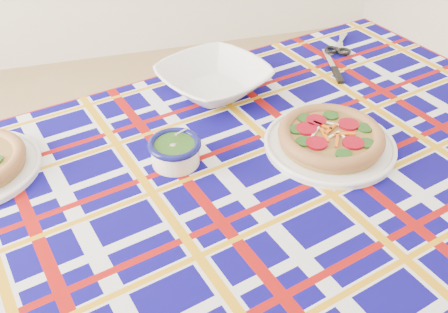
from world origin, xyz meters
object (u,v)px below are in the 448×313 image
object	(u,v)px
main_focaccia_plate	(331,136)
pesto_bowl	(175,150)
dining_table	(258,193)
serving_bowl	(214,80)

from	to	relation	value
main_focaccia_plate	pesto_bowl	size ratio (longest dim) A/B	2.66
main_focaccia_plate	pesto_bowl	bearing A→B (deg)	172.66
dining_table	pesto_bowl	xyz separation A→B (m)	(-0.19, 0.08, 0.12)
main_focaccia_plate	serving_bowl	size ratio (longest dim) A/B	1.11
dining_table	main_focaccia_plate	size ratio (longest dim) A/B	5.58
dining_table	main_focaccia_plate	bearing A→B (deg)	-5.96
pesto_bowl	serving_bowl	bearing A→B (deg)	59.12
dining_table	pesto_bowl	size ratio (longest dim) A/B	14.86
main_focaccia_plate	serving_bowl	world-z (taller)	serving_bowl
pesto_bowl	main_focaccia_plate	bearing A→B (deg)	-7.34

